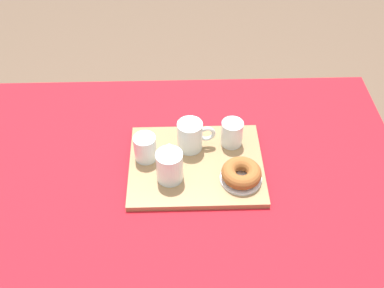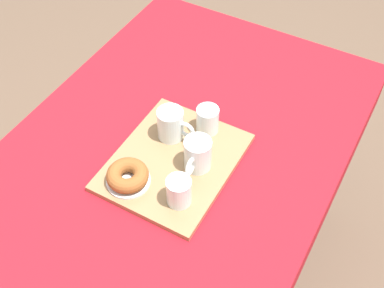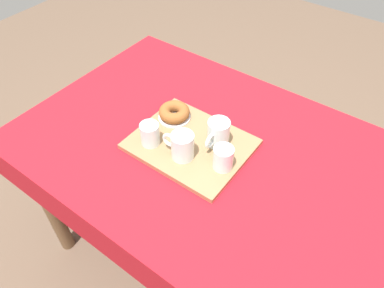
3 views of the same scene
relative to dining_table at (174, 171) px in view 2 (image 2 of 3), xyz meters
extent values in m
plane|color=brown|center=(0.00, 0.00, -0.66)|extent=(6.00, 6.00, 0.00)
cube|color=#A8141E|center=(0.00, 0.00, 0.10)|extent=(1.35, 0.92, 0.03)
cube|color=#A8141E|center=(0.00, -0.46, 0.01)|extent=(1.35, 0.01, 0.14)
cube|color=#A8141E|center=(0.00, 0.46, 0.01)|extent=(1.35, 0.01, 0.14)
cube|color=#A8141E|center=(0.67, 0.00, 0.01)|extent=(0.01, 0.92, 0.14)
cylinder|color=brown|center=(0.59, -0.37, -0.29)|extent=(0.06, 0.06, 0.74)
cylinder|color=brown|center=(0.59, 0.37, -0.29)|extent=(0.06, 0.06, 0.74)
cube|color=olive|center=(-0.05, -0.03, 0.12)|extent=(0.40, 0.32, 0.02)
cylinder|color=silver|center=(-0.03, -0.10, 0.18)|extent=(0.08, 0.08, 0.10)
cylinder|color=#5B230A|center=(-0.03, -0.10, 0.17)|extent=(0.07, 0.07, 0.07)
torus|color=silver|center=(-0.08, -0.10, 0.18)|extent=(0.06, 0.02, 0.05)
cylinder|color=silver|center=(0.03, 0.02, 0.18)|extent=(0.08, 0.08, 0.10)
cylinder|color=#5B230A|center=(0.03, 0.02, 0.17)|extent=(0.07, 0.07, 0.07)
torus|color=silver|center=(0.03, -0.03, 0.18)|extent=(0.01, 0.05, 0.05)
cylinder|color=silver|center=(-0.16, -0.11, 0.17)|extent=(0.07, 0.07, 0.08)
cylinder|color=silver|center=(-0.16, -0.11, 0.15)|extent=(0.06, 0.06, 0.04)
cylinder|color=silver|center=(0.10, -0.06, 0.17)|extent=(0.07, 0.07, 0.08)
cylinder|color=silver|center=(0.10, -0.06, 0.16)|extent=(0.06, 0.06, 0.05)
cylinder|color=silver|center=(-0.18, 0.04, 0.13)|extent=(0.12, 0.12, 0.01)
torus|color=brown|center=(-0.18, 0.04, 0.16)|extent=(0.11, 0.11, 0.04)
camera|label=1|loc=(-0.01, 0.89, 1.13)|focal=42.99mm
camera|label=2|loc=(-0.80, -0.51, 1.21)|focal=46.60mm
camera|label=3|loc=(0.48, -0.75, 1.03)|focal=33.98mm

